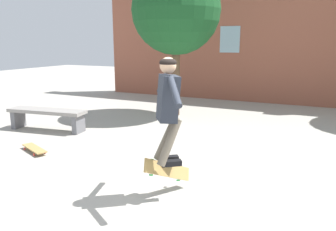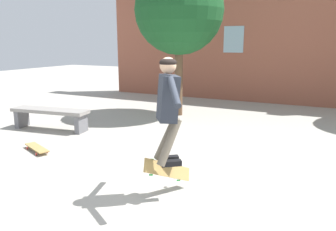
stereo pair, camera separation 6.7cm
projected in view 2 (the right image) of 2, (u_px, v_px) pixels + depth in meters
The scene contains 7 objects.
ground_plane at pixel (188, 199), 4.36m from camera, with size 40.00×40.00×0.00m, color #A39E93.
building_backdrop at pixel (282, 39), 10.85m from camera, with size 13.47×0.52×5.09m.
tree_left at pixel (179, 10), 8.84m from camera, with size 2.42×2.42×4.12m.
park_bench at pixel (50, 114), 7.78m from camera, with size 1.97×0.72×0.50m.
skater at pixel (168, 102), 4.18m from camera, with size 0.80×1.02×1.40m.
skateboard_flipping at pixel (168, 170), 4.47m from camera, with size 0.40×0.76×0.49m.
skateboard_resting at pixel (37, 148), 6.29m from camera, with size 0.78×0.47×0.08m.
Camera 2 is at (1.52, -3.72, 2.05)m, focal length 35.00 mm.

